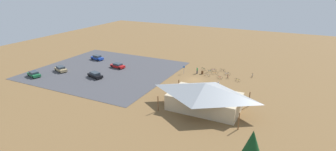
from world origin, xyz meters
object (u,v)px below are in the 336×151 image
(pine_far_west, at_px, (252,145))
(car_blue_front_row, at_px, (97,58))
(bicycle_yellow_back_row, at_px, (237,80))
(trash_bin, at_px, (202,72))
(bicycle_silver_yard_right, at_px, (207,75))
(bicycle_purple_lone_west, at_px, (214,70))
(car_red_second_row, at_px, (118,65))
(lot_sign, at_px, (184,69))
(visitor_at_bikes, at_px, (197,70))
(bicycle_white_mid_cluster, at_px, (252,76))
(bicycle_red_yard_left, at_px, (228,77))
(car_tan_by_curb, at_px, (61,69))
(bicycle_black_near_sign, at_px, (223,70))
(bicycle_teal_trailside, at_px, (209,71))
(car_green_far_end, at_px, (34,74))
(bicycle_red_yard_front, at_px, (220,77))
(bicycle_orange_edge_south, at_px, (215,73))
(car_black_inner_stall, at_px, (95,75))
(bike_pavilion, at_px, (205,95))
(bicycle_blue_lone_east, at_px, (227,74))
(bicycle_green_near_porch, at_px, (203,69))
(visitor_by_pavilion, at_px, (218,85))

(pine_far_west, distance_m, car_blue_front_row, 62.02)
(pine_far_west, height_order, bicycle_yellow_back_row, pine_far_west)
(trash_bin, bearing_deg, bicycle_silver_yard_right, 143.56)
(bicycle_purple_lone_west, height_order, car_red_second_row, car_red_second_row)
(bicycle_purple_lone_west, relative_size, car_red_second_row, 0.34)
(lot_sign, relative_size, visitor_at_bikes, 1.22)
(lot_sign, xyz_separation_m, bicycle_white_mid_cluster, (-17.01, -5.47, -1.05))
(bicycle_red_yard_left, xyz_separation_m, car_tan_by_curb, (42.70, 14.89, 0.36))
(pine_far_west, height_order, car_red_second_row, pine_far_west)
(bicycle_silver_yard_right, bearing_deg, car_tan_by_curb, 20.60)
(lot_sign, distance_m, bicycle_black_near_sign, 11.05)
(bicycle_silver_yard_right, height_order, bicycle_teal_trailside, bicycle_teal_trailside)
(car_green_far_end, bearing_deg, car_tan_by_curb, -116.15)
(car_green_far_end, relative_size, car_blue_front_row, 1.01)
(bicycle_red_yard_front, relative_size, car_tan_by_curb, 0.34)
(trash_bin, distance_m, bicycle_red_yard_left, 7.00)
(bicycle_teal_trailside, bearing_deg, bicycle_orange_edge_south, 154.85)
(lot_sign, distance_m, car_red_second_row, 19.39)
(bicycle_white_mid_cluster, bearing_deg, bicycle_red_yard_left, 34.53)
(bicycle_silver_yard_right, height_order, car_blue_front_row, car_blue_front_row)
(trash_bin, relative_size, car_black_inner_stall, 0.18)
(car_tan_by_curb, bearing_deg, bicycle_purple_lone_west, -153.21)
(bike_pavilion, distance_m, car_green_far_end, 45.91)
(trash_bin, height_order, bicycle_white_mid_cluster, trash_bin)
(bike_pavilion, distance_m, bicycle_teal_trailside, 22.35)
(car_tan_by_curb, bearing_deg, car_red_second_row, -141.87)
(trash_bin, xyz_separation_m, car_blue_front_row, (34.27, 1.91, 0.32))
(bicycle_orange_edge_south, xyz_separation_m, bicycle_yellow_back_row, (-6.61, 2.62, -0.03))
(pine_far_west, bearing_deg, trash_bin, -62.14)
(bicycle_orange_edge_south, xyz_separation_m, car_black_inner_stall, (26.94, 16.17, 0.36))
(bicycle_silver_yard_right, relative_size, bicycle_blue_lone_east, 0.98)
(bike_pavilion, xyz_separation_m, car_black_inner_stall, (30.97, -4.38, -2.16))
(bicycle_red_yard_front, xyz_separation_m, car_green_far_end, (43.91, 19.84, 0.36))
(car_green_far_end, relative_size, car_black_inner_stall, 0.93)
(bicycle_red_yard_front, xyz_separation_m, bicycle_teal_trailside, (3.96, -3.63, 0.01))
(bicycle_green_near_porch, bearing_deg, bicycle_blue_lone_east, 172.41)
(bicycle_purple_lone_west, distance_m, car_blue_front_row, 36.69)
(bicycle_blue_lone_east, height_order, car_tan_by_curb, car_tan_by_curb)
(pine_far_west, distance_m, bicycle_purple_lone_west, 41.94)
(bicycle_white_mid_cluster, relative_size, car_black_inner_stall, 0.34)
(bicycle_blue_lone_east, relative_size, car_green_far_end, 0.38)
(bicycle_orange_edge_south, relative_size, bicycle_yellow_back_row, 1.11)
(car_blue_front_row, bearing_deg, car_tan_by_curb, 83.82)
(bike_pavilion, distance_m, visitor_at_bikes, 20.87)
(bicycle_yellow_back_row, distance_m, visitor_by_pavilion, 7.52)
(bicycle_purple_lone_west, relative_size, car_black_inner_stall, 0.32)
(bicycle_red_yard_left, bearing_deg, car_green_far_end, 24.69)
(bicycle_red_yard_front, relative_size, bicycle_silver_yard_right, 0.93)
(bicycle_purple_lone_west, xyz_separation_m, bicycle_teal_trailside, (0.75, 1.68, 0.03))
(lot_sign, height_order, pine_far_west, pine_far_west)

